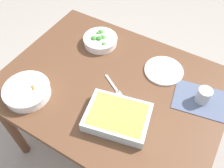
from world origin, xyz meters
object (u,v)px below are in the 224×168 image
object	(u,v)px
side_plate	(164,71)
fork_on_table	(115,88)
broccoli_bowl	(100,40)
baking_dish	(118,117)
drink_cup	(203,96)
spoon_by_stew	(31,100)
stew_bowl	(27,91)

from	to	relation	value
side_plate	fork_on_table	world-z (taller)	side_plate
broccoli_bowl	side_plate	xyz separation A→B (m)	(0.44, -0.01, -0.02)
baking_dish	drink_cup	distance (m)	0.45
side_plate	spoon_by_stew	world-z (taller)	side_plate
stew_bowl	side_plate	world-z (taller)	stew_bowl
drink_cup	side_plate	xyz separation A→B (m)	(-0.25, 0.09, -0.03)
fork_on_table	broccoli_bowl	bearing A→B (deg)	134.71
baking_dish	fork_on_table	world-z (taller)	baking_dish
broccoli_bowl	fork_on_table	bearing A→B (deg)	-45.29
spoon_by_stew	baking_dish	bearing A→B (deg)	15.61
baking_dish	fork_on_table	distance (m)	0.20
baking_dish	spoon_by_stew	bearing A→B (deg)	-164.39
stew_bowl	fork_on_table	distance (m)	0.46
drink_cup	fork_on_table	distance (m)	0.45
side_plate	stew_bowl	bearing A→B (deg)	-136.87
drink_cup	stew_bowl	bearing A→B (deg)	-151.82
stew_bowl	fork_on_table	xyz separation A→B (m)	(0.37, 0.27, -0.03)
baking_dish	fork_on_table	bearing A→B (deg)	123.70
broccoli_bowl	spoon_by_stew	distance (m)	0.55
drink_cup	spoon_by_stew	xyz separation A→B (m)	(-0.76, -0.45, -0.03)
stew_bowl	fork_on_table	world-z (taller)	stew_bowl
stew_bowl	drink_cup	world-z (taller)	drink_cup
drink_cup	spoon_by_stew	size ratio (longest dim) A/B	0.52
drink_cup	side_plate	bearing A→B (deg)	160.29
baking_dish	spoon_by_stew	xyz separation A→B (m)	(-0.44, -0.12, -0.03)
stew_bowl	drink_cup	size ratio (longest dim) A/B	2.88
stew_bowl	spoon_by_stew	size ratio (longest dim) A/B	1.49
broccoli_bowl	side_plate	distance (m)	0.44
broccoli_bowl	baking_dish	world-z (taller)	broccoli_bowl
baking_dish	spoon_by_stew	world-z (taller)	baking_dish
stew_bowl	broccoli_bowl	size ratio (longest dim) A/B	1.15
baking_dish	drink_cup	xyz separation A→B (m)	(0.31, 0.32, 0.00)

